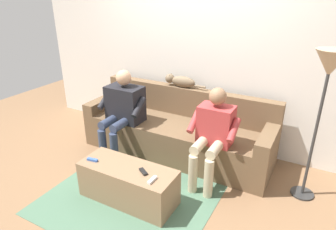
# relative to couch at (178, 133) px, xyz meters

# --- Properties ---
(ground_plane) EXTENTS (8.00, 8.00, 0.00)m
(ground_plane) POSITION_rel_couch_xyz_m (0.00, 0.71, -0.29)
(ground_plane) COLOR #846042
(back_wall) EXTENTS (5.07, 0.06, 2.62)m
(back_wall) POSITION_rel_couch_xyz_m (0.00, -0.48, 1.02)
(back_wall) COLOR silver
(back_wall) RESTS_ON ground
(couch) EXTENTS (2.48, 0.78, 0.83)m
(couch) POSITION_rel_couch_xyz_m (0.00, 0.00, 0.00)
(couch) COLOR brown
(couch) RESTS_ON ground
(coffee_table) EXTENTS (1.02, 0.40, 0.40)m
(coffee_table) POSITION_rel_couch_xyz_m (0.00, 1.12, -0.09)
(coffee_table) COLOR #8C6B4C
(coffee_table) RESTS_ON ground
(person_left_seated) EXTENTS (0.53, 0.56, 1.10)m
(person_left_seated) POSITION_rel_couch_xyz_m (-0.62, 0.38, 0.33)
(person_left_seated) COLOR #B23838
(person_left_seated) RESTS_ON ground
(person_right_seated) EXTENTS (0.61, 0.59, 1.12)m
(person_right_seated) POSITION_rel_couch_xyz_m (0.62, 0.34, 0.36)
(person_right_seated) COLOR black
(person_right_seated) RESTS_ON ground
(cat_on_backrest) EXTENTS (0.58, 0.12, 0.16)m
(cat_on_backrest) POSITION_rel_couch_xyz_m (0.11, -0.27, 0.62)
(cat_on_backrest) COLOR #756047
(cat_on_backrest) RESTS_ON couch
(remote_blue) EXTENTS (0.12, 0.05, 0.02)m
(remote_blue) POSITION_rel_couch_xyz_m (0.39, 1.20, 0.12)
(remote_blue) COLOR #3860B7
(remote_blue) RESTS_ON coffee_table
(remote_white) EXTENTS (0.04, 0.13, 0.02)m
(remote_white) POSITION_rel_couch_xyz_m (-0.34, 1.20, 0.12)
(remote_white) COLOR white
(remote_white) RESTS_ON coffee_table
(remote_black) EXTENTS (0.13, 0.10, 0.02)m
(remote_black) POSITION_rel_couch_xyz_m (-0.19, 1.12, 0.12)
(remote_black) COLOR black
(remote_black) RESTS_ON coffee_table
(floor_rug) EXTENTS (1.70, 1.76, 0.01)m
(floor_rug) POSITION_rel_couch_xyz_m (0.00, 0.98, -0.28)
(floor_rug) COLOR #4C7056
(floor_rug) RESTS_ON ground
(floor_lamp) EXTENTS (0.30, 0.30, 1.56)m
(floor_lamp) POSITION_rel_couch_xyz_m (-1.60, 0.16, 1.04)
(floor_lamp) COLOR #2D2D2D
(floor_lamp) RESTS_ON ground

